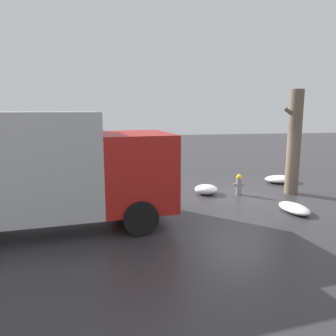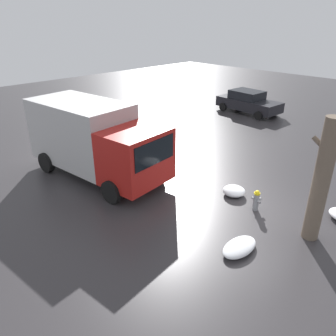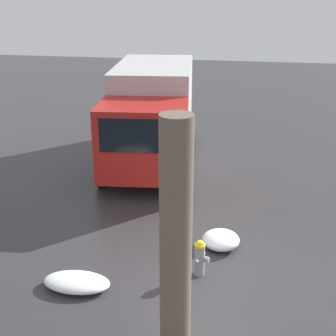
# 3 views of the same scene
# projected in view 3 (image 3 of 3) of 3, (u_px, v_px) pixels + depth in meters

# --- Properties ---
(ground_plane) EXTENTS (60.00, 60.00, 0.00)m
(ground_plane) POSITION_uv_depth(u_px,v_px,m) (199.00, 274.00, 9.68)
(ground_plane) COLOR #333033
(fire_hydrant) EXTENTS (0.42, 0.32, 0.80)m
(fire_hydrant) POSITION_uv_depth(u_px,v_px,m) (200.00, 257.00, 9.53)
(fire_hydrant) COLOR gray
(fire_hydrant) RESTS_ON ground_plane
(tree_trunk) EXTENTS (0.76, 0.50, 3.93)m
(tree_trunk) POSITION_uv_depth(u_px,v_px,m) (176.00, 239.00, 7.09)
(tree_trunk) COLOR #6B5B4C
(tree_trunk) RESTS_ON ground_plane
(delivery_truck) EXTENTS (6.75, 3.32, 3.13)m
(delivery_truck) POSITION_uv_depth(u_px,v_px,m) (152.00, 112.00, 15.46)
(delivery_truck) COLOR red
(delivery_truck) RESTS_ON ground_plane
(snow_pile_by_hydrant) EXTENTS (0.88, 0.85, 0.36)m
(snow_pile_by_hydrant) POSITION_uv_depth(u_px,v_px,m) (221.00, 240.00, 10.64)
(snow_pile_by_hydrant) COLOR white
(snow_pile_by_hydrant) RESTS_ON ground_plane
(snow_pile_by_tree) EXTENTS (0.74, 1.35, 0.24)m
(snow_pile_by_tree) POSITION_uv_depth(u_px,v_px,m) (77.00, 282.00, 9.21)
(snow_pile_by_tree) COLOR white
(snow_pile_by_tree) RESTS_ON ground_plane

